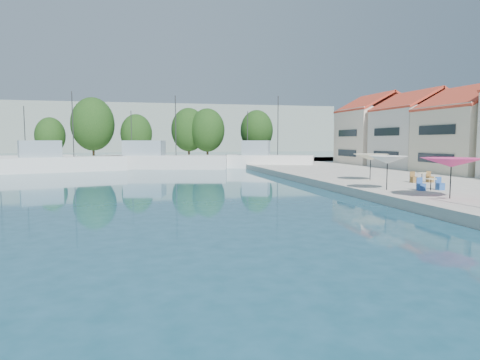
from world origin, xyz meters
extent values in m
cube|color=#A49F94|center=(22.00, 30.00, 0.30)|extent=(32.00, 92.00, 0.60)
cube|color=#A49F94|center=(-8.00, 67.00, 0.30)|extent=(90.00, 16.00, 0.60)
cube|color=gray|center=(-30.00, 160.00, 8.00)|extent=(180.00, 40.00, 16.00)
cube|color=gray|center=(40.00, 180.00, 6.00)|extent=(140.00, 40.00, 12.00)
cube|color=beige|center=(24.00, 33.00, 3.85)|extent=(8.60, 8.50, 6.50)
pyramid|color=#BA4429|center=(24.00, 33.00, 8.90)|extent=(9.00, 8.80, 1.80)
cube|color=beige|center=(24.00, 42.00, 4.10)|extent=(8.00, 8.50, 7.00)
pyramid|color=#BA4429|center=(24.00, 42.00, 9.40)|extent=(8.40, 8.80, 1.80)
cube|color=#F4DEC3|center=(24.00, 51.00, 4.35)|extent=(8.60, 8.50, 7.50)
pyramid|color=#BA4429|center=(24.00, 51.00, 9.90)|extent=(9.00, 8.80, 1.80)
cube|color=silver|center=(-17.38, 53.09, 0.70)|extent=(15.73, 8.30, 2.20)
cube|color=#7F929E|center=(-19.56, 52.41, 2.80)|extent=(5.27, 4.26, 2.00)
cylinder|color=#2D2D2D|center=(-15.92, 53.54, 5.80)|extent=(0.12, 0.12, 8.00)
cylinder|color=#2D2D2D|center=(-21.02, 51.96, 4.80)|extent=(0.10, 0.10, 6.00)
cube|color=silver|center=(-4.86, 55.98, 0.70)|extent=(17.71, 8.54, 2.20)
cube|color=#7F929E|center=(-7.35, 56.62, 2.80)|extent=(5.83, 4.59, 2.00)
cylinder|color=#2D2D2D|center=(-3.19, 55.56, 5.80)|extent=(0.12, 0.12, 8.00)
cylinder|color=#2D2D2D|center=(-9.01, 57.04, 4.80)|extent=(0.10, 0.10, 6.00)
cube|color=silver|center=(9.28, 53.46, 0.70)|extent=(12.20, 7.93, 2.20)
cube|color=#7F929E|center=(7.65, 54.22, 2.80)|extent=(4.28, 3.71, 2.00)
cylinder|color=#2D2D2D|center=(10.37, 52.95, 5.80)|extent=(0.12, 0.12, 8.00)
cylinder|color=#2D2D2D|center=(6.56, 54.73, 4.80)|extent=(0.10, 0.10, 6.00)
cylinder|color=#3F2B19|center=(-21.71, 70.14, 2.12)|extent=(0.36, 0.36, 3.05)
ellipsoid|color=#143611|center=(-21.71, 70.14, 4.56)|extent=(4.64, 4.64, 5.79)
cylinder|color=#3F2B19|center=(-15.21, 69.58, 2.84)|extent=(0.36, 0.36, 4.47)
ellipsoid|color=#143611|center=(-15.21, 69.58, 6.42)|extent=(6.80, 6.80, 8.50)
cylinder|color=#3F2B19|center=(-8.45, 68.92, 2.26)|extent=(0.36, 0.36, 3.32)
ellipsoid|color=#143611|center=(-8.45, 68.92, 4.91)|extent=(5.04, 5.04, 6.31)
cylinder|color=#3F2B19|center=(0.16, 69.98, 2.53)|extent=(0.36, 0.36, 3.86)
ellipsoid|color=#143611|center=(0.16, 69.98, 5.62)|extent=(5.87, 5.87, 7.34)
cylinder|color=#3F2B19|center=(3.04, 68.07, 2.49)|extent=(0.36, 0.36, 3.79)
ellipsoid|color=#143611|center=(3.04, 68.07, 5.52)|extent=(5.75, 5.75, 7.19)
cylinder|color=#3F2B19|center=(12.55, 71.76, 2.52)|extent=(0.36, 0.36, 3.85)
ellipsoid|color=#143611|center=(12.55, 71.76, 5.60)|extent=(5.85, 5.85, 7.31)
cylinder|color=black|center=(8.67, 17.44, 1.72)|extent=(0.06, 0.06, 2.24)
cone|color=#E22F76|center=(8.67, 17.44, 2.59)|extent=(3.30, 3.30, 0.50)
cylinder|color=black|center=(7.60, 21.95, 1.70)|extent=(0.06, 0.06, 2.20)
cone|color=white|center=(7.60, 21.95, 2.55)|extent=(2.57, 2.57, 0.50)
cylinder|color=black|center=(10.01, 28.17, 1.66)|extent=(0.06, 0.06, 2.12)
cone|color=beige|center=(10.01, 28.17, 2.47)|extent=(2.89, 2.89, 0.50)
cylinder|color=black|center=(10.21, 21.08, 0.97)|extent=(0.06, 0.06, 0.74)
cylinder|color=beige|center=(10.21, 21.08, 1.34)|extent=(0.70, 0.70, 0.04)
cube|color=#265098|center=(10.91, 21.08, 0.83)|extent=(0.42, 0.42, 0.46)
cube|color=#265098|center=(9.51, 21.08, 0.83)|extent=(0.42, 0.42, 0.46)
cylinder|color=black|center=(12.97, 25.74, 0.97)|extent=(0.06, 0.06, 0.74)
cylinder|color=beige|center=(12.97, 25.74, 1.34)|extent=(0.70, 0.70, 0.04)
cube|color=brown|center=(13.67, 25.74, 0.83)|extent=(0.42, 0.42, 0.46)
cube|color=brown|center=(12.27, 25.74, 0.83)|extent=(0.42, 0.42, 0.46)
camera|label=1|loc=(-7.93, -2.68, 3.78)|focal=32.00mm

